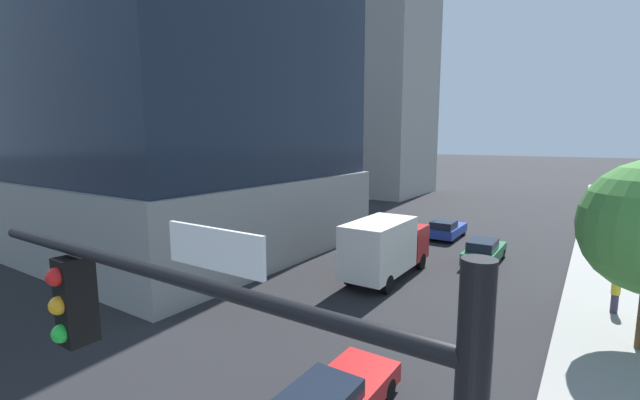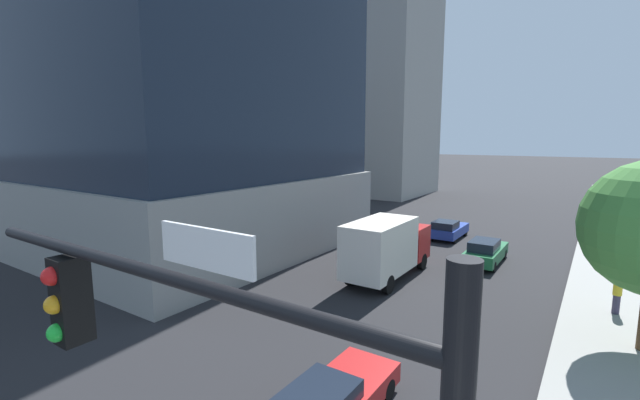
% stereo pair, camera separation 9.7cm
% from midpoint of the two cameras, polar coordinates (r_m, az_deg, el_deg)
% --- Properties ---
extents(sidewalk, '(5.44, 120.00, 0.15)m').
position_cam_midpoint_polar(sidewalk, '(21.34, 37.36, -13.78)').
color(sidewalk, gray).
rests_on(sidewalk, ground).
extents(construction_building, '(15.19, 14.19, 40.38)m').
position_cam_midpoint_polar(construction_building, '(60.01, 7.53, 17.81)').
color(construction_building, '#9E9B93').
rests_on(construction_building, ground).
extents(car_blue, '(1.89, 4.19, 1.45)m').
position_cam_midpoint_polar(car_blue, '(33.15, 17.09, -3.82)').
color(car_blue, '#233D9E').
rests_on(car_blue, ground).
extents(car_red, '(1.77, 4.39, 1.34)m').
position_cam_midpoint_polar(car_red, '(12.24, 1.94, -25.48)').
color(car_red, red).
rests_on(car_red, ground).
extents(car_green, '(1.74, 4.59, 1.52)m').
position_cam_midpoint_polar(car_green, '(27.38, 21.64, -6.54)').
color(car_green, '#1E6638').
rests_on(car_green, ground).
extents(box_truck, '(2.36, 6.76, 3.29)m').
position_cam_midpoint_polar(box_truck, '(22.82, 9.10, -6.21)').
color(box_truck, '#B21E1E').
rests_on(box_truck, ground).
extents(pedestrian_yellow_shirt, '(0.34, 0.34, 1.67)m').
position_cam_midpoint_polar(pedestrian_yellow_shirt, '(22.04, 35.45, -10.38)').
color(pedestrian_yellow_shirt, '#38334C').
rests_on(pedestrian_yellow_shirt, sidewalk).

